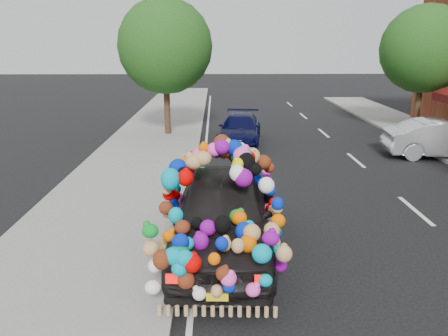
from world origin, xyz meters
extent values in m
plane|color=black|center=(0.00, 0.00, 0.00)|extent=(100.00, 100.00, 0.00)
cube|color=gray|center=(-4.30, 0.00, 0.06)|extent=(4.00, 60.00, 0.12)
cube|color=gray|center=(-2.35, 0.00, 0.07)|extent=(0.15, 60.00, 0.13)
cylinder|color=#332114|center=(-3.80, 9.50, 1.36)|extent=(0.28, 0.28, 2.73)
sphere|color=#124513|center=(-3.80, 9.50, 4.03)|extent=(4.20, 4.20, 4.20)
cylinder|color=#332114|center=(8.00, 10.00, 1.32)|extent=(0.28, 0.28, 2.64)
sphere|color=#124513|center=(8.00, 10.00, 3.90)|extent=(4.00, 4.00, 4.00)
imported|color=black|center=(-1.46, -2.17, 0.83)|extent=(2.18, 4.98, 1.67)
cube|color=red|center=(-2.24, -4.61, 0.78)|extent=(0.22, 0.07, 0.14)
cube|color=red|center=(-0.90, -4.67, 0.78)|extent=(0.22, 0.07, 0.14)
cube|color=yellow|center=(-1.57, -4.65, 0.48)|extent=(0.34, 0.05, 0.12)
imported|color=#070932|center=(-0.55, 7.88, 0.62)|extent=(2.23, 4.43, 1.23)
imported|color=#B7BBBF|center=(7.00, 5.37, 0.71)|extent=(4.46, 1.92, 1.43)
camera|label=1|loc=(-1.58, -10.48, 4.22)|focal=35.00mm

